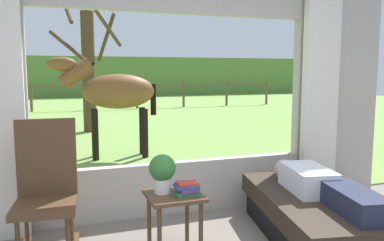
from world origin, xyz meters
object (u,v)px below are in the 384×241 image
(potted_plant, at_px, (162,171))
(horse, at_px, (114,92))
(recliner_sofa, at_px, (316,217))
(pasture_tree, at_px, (89,67))
(rocking_chair, at_px, (46,190))
(book_stack, at_px, (187,189))
(reclining_person, at_px, (321,186))
(side_table, at_px, (174,205))

(potted_plant, height_order, horse, horse)
(recliner_sofa, xyz_separation_m, pasture_tree, (-1.31, 7.21, 1.40))
(rocking_chair, xyz_separation_m, book_stack, (1.07, -0.44, 0.03))
(reclining_person, distance_m, pasture_tree, 7.46)
(recliner_sofa, height_order, potted_plant, potted_plant)
(recliner_sofa, height_order, book_stack, book_stack)
(recliner_sofa, xyz_separation_m, reclining_person, (-0.00, -0.05, 0.30))
(rocking_chair, relative_size, horse, 0.62)
(reclining_person, height_order, potted_plant, potted_plant)
(reclining_person, distance_m, horse, 4.28)
(book_stack, height_order, horse, horse)
(side_table, height_order, horse, horse)
(horse, bearing_deg, pasture_tree, 6.66)
(horse, bearing_deg, reclining_person, -159.53)
(book_stack, height_order, pasture_tree, pasture_tree)
(rocking_chair, height_order, horse, horse)
(recliner_sofa, distance_m, horse, 4.29)
(recliner_sofa, relative_size, reclining_person, 1.29)
(horse, bearing_deg, rocking_chair, 167.05)
(reclining_person, xyz_separation_m, book_stack, (-1.18, 0.16, 0.05))
(book_stack, distance_m, horse, 3.94)
(side_table, bearing_deg, recliner_sofa, -7.72)
(horse, distance_m, pasture_tree, 3.23)
(potted_plant, distance_m, horse, 3.81)
(recliner_sofa, xyz_separation_m, side_table, (-1.27, 0.17, 0.21))
(rocking_chair, bearing_deg, horse, 79.38)
(recliner_sofa, xyz_separation_m, rocking_chair, (-2.25, 0.55, 0.33))
(book_stack, bearing_deg, potted_plant, 144.47)
(potted_plant, xyz_separation_m, book_stack, (0.17, -0.12, -0.13))
(rocking_chair, relative_size, pasture_tree, 0.34)
(potted_plant, bearing_deg, rocking_chair, 160.39)
(horse, relative_size, pasture_tree, 0.55)
(reclining_person, bearing_deg, horse, 117.70)
(horse, bearing_deg, book_stack, -175.76)
(reclining_person, xyz_separation_m, potted_plant, (-1.35, 0.28, 0.18))
(pasture_tree, bearing_deg, side_table, -89.68)
(book_stack, xyz_separation_m, horse, (0.00, 3.90, 0.58))
(potted_plant, bearing_deg, pasture_tree, 89.67)
(potted_plant, xyz_separation_m, horse, (0.17, 3.78, 0.45))
(reclining_person, relative_size, pasture_tree, 0.43)
(rocking_chair, height_order, pasture_tree, pasture_tree)
(potted_plant, bearing_deg, reclining_person, -11.76)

